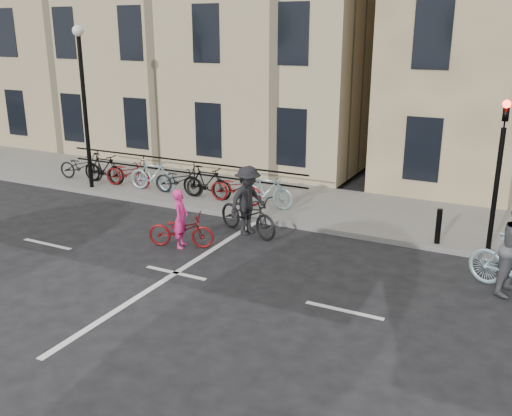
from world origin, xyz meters
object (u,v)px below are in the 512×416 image
at_px(traffic_light, 500,158).
at_px(lamp_post, 83,88).
at_px(cyclist_pink, 181,227).
at_px(cyclist_dark, 248,208).

height_order(traffic_light, lamp_post, lamp_post).
xyz_separation_m(traffic_light, cyclist_pink, (-7.02, -2.89, -1.93)).
bearing_deg(traffic_light, lamp_post, 179.73).
distance_m(traffic_light, cyclist_dark, 6.33).
height_order(traffic_light, cyclist_pink, traffic_light).
xyz_separation_m(traffic_light, cyclist_dark, (-5.96, -1.27, -1.72)).
bearing_deg(cyclist_dark, lamp_post, 98.43).
bearing_deg(cyclist_dark, traffic_light, -58.42).
relative_size(cyclist_pink, cyclist_dark, 0.81).
height_order(traffic_light, cyclist_dark, traffic_light).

